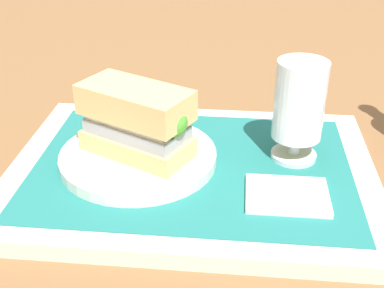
{
  "coord_description": "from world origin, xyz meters",
  "views": [
    {
      "loc": [
        0.05,
        -0.52,
        0.34
      ],
      "look_at": [
        0.0,
        0.0,
        0.05
      ],
      "focal_mm": 47.65,
      "sensor_mm": 36.0,
      "label": 1
    }
  ],
  "objects": [
    {
      "name": "ground_plane",
      "position": [
        0.0,
        0.0,
        0.0
      ],
      "size": [
        3.0,
        3.0,
        0.0
      ],
      "primitive_type": "plane",
      "color": "brown"
    },
    {
      "name": "napkin_folded",
      "position": [
        0.11,
        -0.06,
        0.02
      ],
      "size": [
        0.09,
        0.07,
        0.01
      ],
      "primitive_type": "cube",
      "color": "white",
      "rests_on": "placemat"
    },
    {
      "name": "beer_glass",
      "position": [
        0.12,
        0.03,
        0.09
      ],
      "size": [
        0.06,
        0.06,
        0.12
      ],
      "color": "silver",
      "rests_on": "placemat"
    },
    {
      "name": "tray",
      "position": [
        0.0,
        0.0,
        0.01
      ],
      "size": [
        0.44,
        0.32,
        0.02
      ],
      "primitive_type": "cube",
      "color": "beige",
      "rests_on": "ground_plane"
    },
    {
      "name": "placemat",
      "position": [
        0.0,
        0.0,
        0.02
      ],
      "size": [
        0.38,
        0.27,
        0.0
      ],
      "primitive_type": "cube",
      "color": "#1E6B66",
      "rests_on": "tray"
    },
    {
      "name": "sandwich",
      "position": [
        -0.06,
        -0.0,
        0.08
      ],
      "size": [
        0.14,
        0.12,
        0.08
      ],
      "rotation": [
        0.0,
        0.0,
        -0.47
      ],
      "color": "tan",
      "rests_on": "plate"
    },
    {
      "name": "plate",
      "position": [
        -0.07,
        -0.0,
        0.03
      ],
      "size": [
        0.19,
        0.19,
        0.01
      ],
      "primitive_type": "cylinder",
      "color": "silver",
      "rests_on": "placemat"
    }
  ]
}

